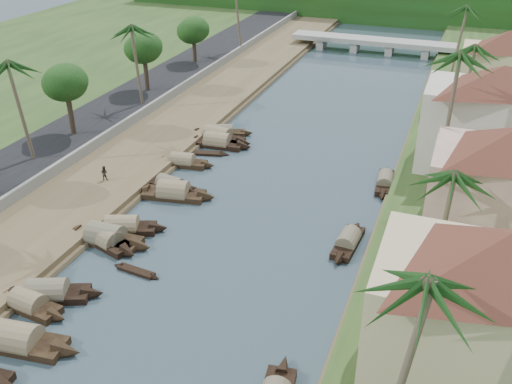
% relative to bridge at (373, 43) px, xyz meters
% --- Properties ---
extents(ground, '(220.00, 220.00, 0.00)m').
position_rel_bridge_xyz_m(ground, '(-0.00, -72.00, -1.72)').
color(ground, '#364851').
rests_on(ground, ground).
extents(left_bank, '(10.00, 180.00, 0.80)m').
position_rel_bridge_xyz_m(left_bank, '(-16.00, -52.00, -1.32)').
color(left_bank, brown).
rests_on(left_bank, ground).
extents(right_bank, '(16.00, 180.00, 1.20)m').
position_rel_bridge_xyz_m(right_bank, '(19.00, -52.00, -1.12)').
color(right_bank, '#27441B').
rests_on(right_bank, ground).
extents(road, '(8.00, 180.00, 1.40)m').
position_rel_bridge_xyz_m(road, '(-24.50, -52.00, -1.02)').
color(road, black).
rests_on(road, ground).
extents(retaining_wall, '(0.40, 180.00, 1.10)m').
position_rel_bridge_xyz_m(retaining_wall, '(-20.20, -52.00, -0.37)').
color(retaining_wall, gray).
rests_on(retaining_wall, left_bank).
extents(treeline, '(120.00, 14.00, 8.00)m').
position_rel_bridge_xyz_m(treeline, '(-0.00, 28.00, 2.28)').
color(treeline, '#19390F').
rests_on(treeline, ground).
extents(bridge, '(28.00, 4.00, 2.40)m').
position_rel_bridge_xyz_m(bridge, '(0.00, 0.00, 0.00)').
color(bridge, '#9D9D93').
rests_on(bridge, ground).
extents(building_near, '(14.85, 14.85, 10.20)m').
position_rel_bridge_xyz_m(building_near, '(18.99, -74.00, 4.66)').
color(building_near, '#CEB78A').
rests_on(building_near, right_bank).
extents(building_mid, '(14.11, 14.11, 9.70)m').
position_rel_bridge_xyz_m(building_mid, '(19.99, -58.00, 4.41)').
color(building_mid, beige).
rests_on(building_mid, right_bank).
extents(building_far, '(15.59, 15.59, 10.20)m').
position_rel_bridge_xyz_m(building_far, '(18.99, -44.00, 4.66)').
color(building_far, beige).
rests_on(building_far, right_bank).
extents(building_distant, '(12.62, 12.62, 9.20)m').
position_rel_bridge_xyz_m(building_distant, '(19.99, -24.00, 4.16)').
color(building_distant, '#CEB78A').
rests_on(building_distant, right_bank).
extents(sampan_2, '(9.53, 3.02, 2.44)m').
position_rel_bridge_xyz_m(sampan_2, '(-8.26, -79.26, -1.30)').
color(sampan_2, black).
rests_on(sampan_2, ground).
extents(sampan_3, '(8.11, 4.54, 2.18)m').
position_rel_bridge_xyz_m(sampan_3, '(-9.37, -74.63, -1.31)').
color(sampan_3, black).
rests_on(sampan_3, ground).
extents(sampan_4, '(6.95, 2.25, 1.98)m').
position_rel_bridge_xyz_m(sampan_4, '(-9.84, -76.08, -1.31)').
color(sampan_4, black).
rests_on(sampan_4, ground).
extents(sampan_5, '(6.99, 3.66, 2.18)m').
position_rel_bridge_xyz_m(sampan_5, '(-9.28, -67.39, -1.31)').
color(sampan_5, black).
rests_on(sampan_5, ground).
extents(sampan_6, '(8.49, 2.32, 2.49)m').
position_rel_bridge_xyz_m(sampan_6, '(-9.58, -67.11, -1.30)').
color(sampan_6, black).
rests_on(sampan_6, ground).
extents(sampan_7, '(7.96, 4.24, 2.11)m').
position_rel_bridge_xyz_m(sampan_7, '(-9.22, -65.21, -1.31)').
color(sampan_7, black).
rests_on(sampan_7, ground).
extents(sampan_8, '(8.37, 3.36, 2.49)m').
position_rel_bridge_xyz_m(sampan_8, '(-7.95, -58.35, -1.30)').
color(sampan_8, black).
rests_on(sampan_8, ground).
extents(sampan_9, '(7.34, 2.65, 1.87)m').
position_rel_bridge_xyz_m(sampan_9, '(-9.02, -57.04, -1.32)').
color(sampan_9, black).
rests_on(sampan_9, ground).
extents(sampan_10, '(7.16, 2.42, 1.98)m').
position_rel_bridge_xyz_m(sampan_10, '(-10.27, -51.96, -1.31)').
color(sampan_10, black).
rests_on(sampan_10, ground).
extents(sampan_11, '(8.22, 2.39, 2.32)m').
position_rel_bridge_xyz_m(sampan_11, '(-8.91, -46.14, -1.30)').
color(sampan_11, black).
rests_on(sampan_11, ground).
extents(sampan_12, '(7.46, 3.66, 1.82)m').
position_rel_bridge_xyz_m(sampan_12, '(-9.66, -43.11, -1.32)').
color(sampan_12, black).
rests_on(sampan_12, ground).
extents(sampan_13, '(8.94, 2.74, 2.38)m').
position_rel_bridge_xyz_m(sampan_13, '(-9.59, -44.60, -1.30)').
color(sampan_13, black).
rests_on(sampan_13, ground).
extents(sampan_15, '(1.90, 6.96, 1.89)m').
position_rel_bridge_xyz_m(sampan_15, '(9.10, -60.72, -1.32)').
color(sampan_15, black).
rests_on(sampan_15, ground).
extents(sampan_16, '(1.89, 7.24, 1.81)m').
position_rel_bridge_xyz_m(sampan_16, '(10.17, -49.11, -1.32)').
color(sampan_16, black).
rests_on(sampan_16, ground).
extents(canoe_1, '(4.30, 1.11, 0.69)m').
position_rel_bridge_xyz_m(canoe_1, '(-5.09, -69.86, -1.62)').
color(canoe_1, black).
rests_on(canoe_1, ground).
extents(canoe_2, '(6.04, 2.30, 0.87)m').
position_rel_bridge_xyz_m(canoe_2, '(-9.53, -48.72, -1.62)').
color(canoe_2, black).
rests_on(canoe_2, ground).
extents(palm_0, '(3.20, 3.20, 12.67)m').
position_rel_bridge_xyz_m(palm_0, '(15.00, -80.47, 10.32)').
color(palm_0, brown).
rests_on(palm_0, ground).
extents(palm_1, '(3.20, 3.20, 9.66)m').
position_rel_bridge_xyz_m(palm_1, '(16.00, -64.08, 7.41)').
color(palm_1, brown).
rests_on(palm_1, ground).
extents(palm_2, '(3.20, 3.20, 14.12)m').
position_rel_bridge_xyz_m(palm_2, '(15.00, -50.91, 11.70)').
color(palm_2, brown).
rests_on(palm_2, ground).
extents(palm_3, '(3.20, 3.20, 10.87)m').
position_rel_bridge_xyz_m(palm_3, '(16.00, -34.17, 8.58)').
color(palm_3, brown).
rests_on(palm_3, ground).
extents(palm_5, '(3.20, 3.20, 11.25)m').
position_rel_bridge_xyz_m(palm_5, '(-24.00, -58.27, 9.16)').
color(palm_5, brown).
rests_on(palm_5, ground).
extents(palm_6, '(3.20, 3.20, 11.04)m').
position_rel_bridge_xyz_m(palm_6, '(-22.00, -40.13, 8.95)').
color(palm_6, brown).
rests_on(palm_6, ground).
extents(palm_7, '(3.20, 3.20, 11.76)m').
position_rel_bridge_xyz_m(palm_7, '(14.00, -16.26, 9.44)').
color(palm_7, brown).
rests_on(palm_7, ground).
extents(tree_3, '(4.66, 4.66, 7.75)m').
position_rel_bridge_xyz_m(tree_3, '(-24.00, -51.40, 5.41)').
color(tree_3, '#423225').
rests_on(tree_3, ground).
extents(tree_4, '(4.69, 4.69, 7.59)m').
position_rel_bridge_xyz_m(tree_4, '(-24.00, -35.18, 5.24)').
color(tree_4, '#423225').
rests_on(tree_4, ground).
extents(tree_5, '(4.59, 4.59, 6.73)m').
position_rel_bridge_xyz_m(tree_5, '(-24.00, -20.58, 4.44)').
color(tree_5, '#423225').
rests_on(tree_5, ground).
extents(person_far, '(0.79, 0.66, 1.45)m').
position_rel_bridge_xyz_m(person_far, '(-15.07, -58.85, -0.20)').
color(person_far, '#3A3228').
rests_on(person_far, left_bank).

